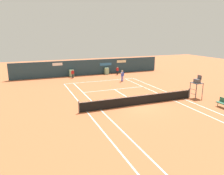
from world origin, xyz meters
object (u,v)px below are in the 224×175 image
ball_kid_right_post (73,73)px  ball_kid_centre_post (117,70)px  tennis_ball_by_sideline (76,93)px  umpire_chair (197,83)px  player_on_baseline (122,75)px  tennis_ball_near_service_line (110,86)px  player_bench (224,103)px

ball_kid_right_post → ball_kid_centre_post: size_ratio=1.00×
ball_kid_right_post → tennis_ball_by_sideline: (-1.51, -8.98, -0.73)m
umpire_chair → player_on_baseline: 11.26m
tennis_ball_by_sideline → tennis_ball_near_service_line: (4.92, 1.74, 0.00)m
ball_kid_right_post → umpire_chair: bearing=127.8°
tennis_ball_near_service_line → ball_kid_right_post: bearing=115.3°
ball_kid_centre_post → tennis_ball_by_sideline: (-9.05, -8.98, -0.73)m
player_bench → ball_kid_right_post: ball_kid_right_post is taller
player_on_baseline → tennis_ball_near_service_line: bearing=44.2°
ball_kid_right_post → tennis_ball_by_sideline: ball_kid_right_post is taller
player_bench → tennis_ball_near_service_line: bearing=30.1°
umpire_chair → player_bench: bearing=-178.8°
player_bench → player_on_baseline: bearing=16.0°
tennis_ball_by_sideline → player_on_baseline: bearing=27.6°
ball_kid_right_post → ball_kid_centre_post: bearing=-175.6°
player_bench → ball_kid_centre_post: ball_kid_centre_post is taller
player_bench → tennis_ball_by_sideline: size_ratio=20.53×
ball_kid_centre_post → player_bench: bearing=109.5°
player_on_baseline → tennis_ball_near_service_line: 3.71m
player_on_baseline → tennis_ball_by_sideline: 8.74m
tennis_ball_near_service_line → umpire_chair: bearing=-50.5°
ball_kid_centre_post → tennis_ball_near_service_line: ball_kid_centre_post is taller
player_bench → ball_kid_centre_post: (-2.71, 19.05, 0.26)m
player_bench → ball_kid_right_post: 21.63m
ball_kid_right_post → tennis_ball_near_service_line: (3.42, -7.24, -0.73)m
umpire_chair → ball_kid_centre_post: 15.69m
player_on_baseline → ball_kid_right_post: (-6.20, 4.94, -0.16)m
player_bench → tennis_ball_near_service_line: player_bench is taller
umpire_chair → tennis_ball_by_sideline: (-11.68, 6.47, -1.63)m
player_on_baseline → ball_kid_right_post: 7.93m
ball_kid_centre_post → tennis_ball_near_service_line: 8.36m
ball_kid_centre_post → tennis_ball_by_sideline: 12.77m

